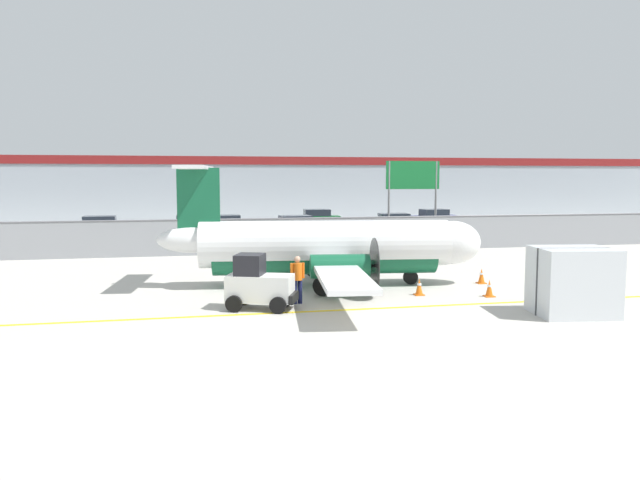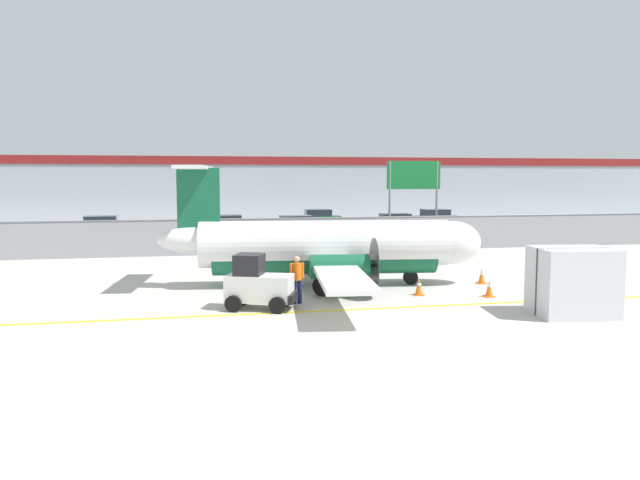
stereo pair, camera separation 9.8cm
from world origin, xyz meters
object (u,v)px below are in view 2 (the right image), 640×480
object	(u,v)px
ground_crew_worker	(297,277)
traffic_cone_near_right	(482,276)
highway_sign	(414,182)
traffic_cone_far_left	(419,287)
parked_car_5	(317,219)
parked_car_7	(436,218)
cargo_container	(573,282)
traffic_cone_near_left	(489,289)
baggage_tug	(258,284)
parked_car_4	(295,227)
parked_car_6	(396,224)
parked_car_0	(14,235)
parked_car_3	(224,226)
parked_car_1	(103,227)
commuter_airplane	(331,247)
parked_car_2	(192,226)

from	to	relation	value
ground_crew_worker	traffic_cone_near_right	world-z (taller)	ground_crew_worker
highway_sign	traffic_cone_far_left	bearing A→B (deg)	-109.42
traffic_cone_far_left	parked_car_5	distance (m)	30.65
parked_car_5	parked_car_7	bearing A→B (deg)	172.31
cargo_container	traffic_cone_far_left	world-z (taller)	cargo_container
traffic_cone_far_left	traffic_cone_near_left	bearing A→B (deg)	-18.86
baggage_tug	parked_car_4	world-z (taller)	baggage_tug
traffic_cone_far_left	parked_car_6	size ratio (longest dim) A/B	0.15
ground_crew_worker	cargo_container	xyz separation A→B (m)	(8.45, -3.64, 0.15)
traffic_cone_far_left	parked_car_4	distance (m)	22.30
traffic_cone_far_left	parked_car_0	xyz separation A→B (m)	(-19.18, 19.25, 0.58)
ground_crew_worker	parked_car_3	bearing A→B (deg)	-7.82
parked_car_5	highway_sign	size ratio (longest dim) A/B	0.78
parked_car_3	parked_car_4	distance (m)	5.25
traffic_cone_near_right	highway_sign	size ratio (longest dim) A/B	0.12
parked_car_4	traffic_cone_far_left	bearing A→B (deg)	87.33
parked_car_4	traffic_cone_near_left	bearing A→B (deg)	93.27
baggage_tug	traffic_cone_far_left	distance (m)	6.40
baggage_tug	highway_sign	distance (m)	21.28
parked_car_7	parked_car_6	bearing A→B (deg)	-141.54
traffic_cone_far_left	ground_crew_worker	bearing A→B (deg)	-172.86
ground_crew_worker	parked_car_6	distance (m)	26.76
parked_car_0	parked_car_6	bearing A→B (deg)	-172.06
parked_car_0	parked_car_1	size ratio (longest dim) A/B	0.99
cargo_container	parked_car_3	bearing A→B (deg)	117.00
baggage_tug	parked_car_1	xyz separation A→B (m)	(-8.40, 26.03, 0.04)
commuter_airplane	traffic_cone_near_left	bearing A→B (deg)	-27.35
commuter_airplane	highway_sign	world-z (taller)	highway_sign
parked_car_1	traffic_cone_far_left	bearing A→B (deg)	-61.37
parked_car_0	parked_car_7	xyz separation A→B (m)	(31.60, 9.35, 0.00)
parked_car_3	highway_sign	world-z (taller)	highway_sign
parked_car_2	ground_crew_worker	bearing A→B (deg)	103.38
parked_car_2	highway_sign	size ratio (longest dim) A/B	0.79
parked_car_0	parked_car_3	xyz separation A→B (m)	(13.15, 4.76, 0.00)
baggage_tug	traffic_cone_far_left	size ratio (longest dim) A/B	4.01
baggage_tug	traffic_cone_near_right	bearing A→B (deg)	38.61
baggage_tug	ground_crew_worker	size ratio (longest dim) A/B	1.51
parked_car_0	parked_car_1	distance (m)	7.16
ground_crew_worker	parked_car_6	size ratio (longest dim) A/B	0.39
parked_car_1	parked_car_7	distance (m)	27.34
traffic_cone_near_left	traffic_cone_near_right	bearing A→B (deg)	69.05
commuter_airplane	traffic_cone_near_left	world-z (taller)	commuter_airplane
cargo_container	parked_car_1	distance (m)	34.32
parked_car_4	highway_sign	xyz separation A→B (m)	(6.73, -6.19, 3.24)
parked_car_7	cargo_container	bearing A→B (deg)	-110.36
traffic_cone_near_right	parked_car_7	distance (m)	28.13
traffic_cone_far_left	parked_car_7	bearing A→B (deg)	66.51
traffic_cone_near_left	parked_car_4	xyz separation A→B (m)	(-3.53, 23.11, 0.58)
parked_car_7	parked_car_2	bearing A→B (deg)	-174.85
baggage_tug	parked_car_3	world-z (taller)	baggage_tug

